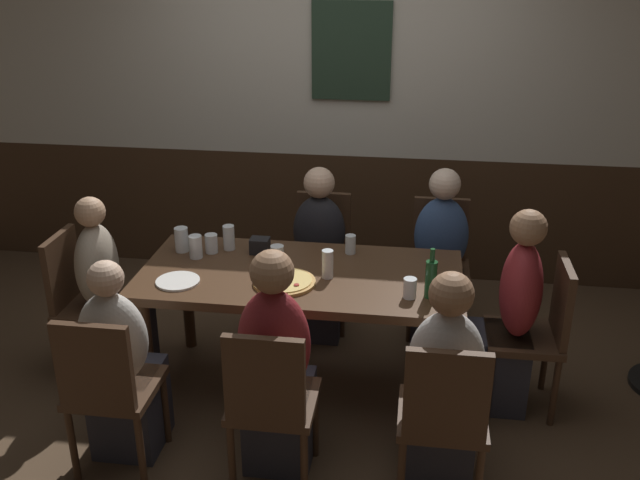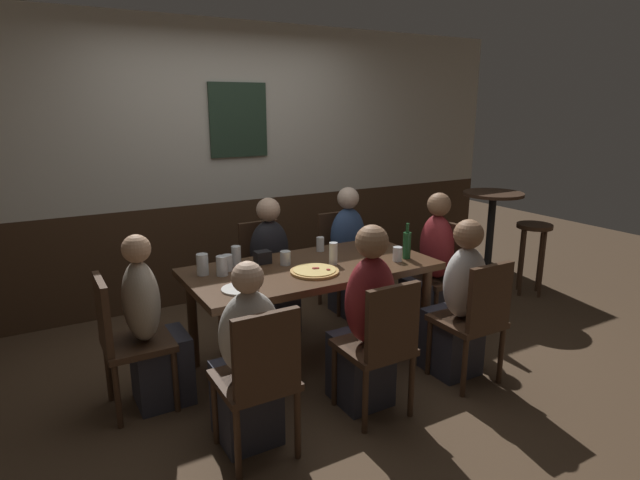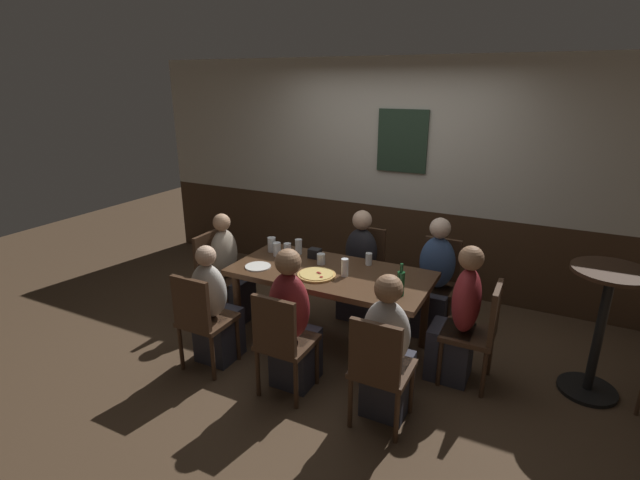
% 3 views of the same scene
% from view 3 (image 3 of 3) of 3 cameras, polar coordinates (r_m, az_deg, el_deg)
% --- Properties ---
extents(ground_plane, '(12.00, 12.00, 0.00)m').
position_cam_3_polar(ground_plane, '(4.54, 1.21, -12.43)').
color(ground_plane, '#4C3826').
extents(wall_back, '(6.40, 0.13, 2.60)m').
position_cam_3_polar(wall_back, '(5.51, 8.86, 7.64)').
color(wall_back, '#3D2819').
rests_on(wall_back, ground_plane).
extents(dining_table, '(1.77, 0.85, 0.74)m').
position_cam_3_polar(dining_table, '(4.23, 1.27, -4.80)').
color(dining_table, '#472D1C').
rests_on(dining_table, ground_plane).
extents(chair_mid_near, '(0.40, 0.40, 0.88)m').
position_cam_3_polar(chair_mid_near, '(3.65, -4.63, -11.88)').
color(chair_mid_near, '#422B1C').
rests_on(chair_mid_near, ground_plane).
extents(chair_mid_far, '(0.40, 0.40, 0.88)m').
position_cam_3_polar(chair_mid_far, '(5.01, 5.45, -3.02)').
color(chair_mid_far, '#422B1C').
rests_on(chair_mid_far, ground_plane).
extents(chair_head_east, '(0.40, 0.40, 0.88)m').
position_cam_3_polar(chair_head_east, '(3.98, 18.68, -10.12)').
color(chair_head_east, '#422B1C').
rests_on(chair_head_east, ground_plane).
extents(chair_right_far, '(0.40, 0.40, 0.88)m').
position_cam_3_polar(chair_right_far, '(4.81, 14.14, -4.52)').
color(chair_right_far, '#422B1C').
rests_on(chair_right_far, ground_plane).
extents(chair_right_near, '(0.40, 0.40, 0.88)m').
position_cam_3_polar(chair_right_near, '(3.36, 7.20, -14.92)').
color(chair_right_near, '#422B1C').
rests_on(chair_right_near, ground_plane).
extents(chair_left_near, '(0.40, 0.40, 0.88)m').
position_cam_3_polar(chair_left_near, '(4.07, -14.18, -9.01)').
color(chair_left_near, '#422B1C').
rests_on(chair_left_near, ground_plane).
extents(chair_head_west, '(0.40, 0.40, 0.88)m').
position_cam_3_polar(chair_head_west, '(4.95, -12.47, -3.66)').
color(chair_head_west, '#422B1C').
rests_on(chair_head_west, ground_plane).
extents(person_mid_near, '(0.34, 0.37, 1.18)m').
position_cam_3_polar(person_mid_near, '(3.76, -3.34, -10.70)').
color(person_mid_near, '#2D2D38').
rests_on(person_mid_near, ground_plane).
extents(person_mid_far, '(0.34, 0.37, 1.12)m').
position_cam_3_polar(person_mid_far, '(4.88, 4.73, -3.92)').
color(person_mid_far, '#2D2D38').
rests_on(person_mid_far, ground_plane).
extents(person_head_east, '(0.37, 0.34, 1.17)m').
position_cam_3_polar(person_head_east, '(4.00, 16.36, -9.77)').
color(person_head_east, '#2D2D38').
rests_on(person_head_east, ground_plane).
extents(person_right_far, '(0.34, 0.37, 1.15)m').
position_cam_3_polar(person_right_far, '(4.66, 13.66, -5.38)').
color(person_right_far, '#2D2D38').
rests_on(person_right_far, ground_plane).
extents(person_right_near, '(0.34, 0.37, 1.13)m').
position_cam_3_polar(person_right_near, '(3.50, 8.13, -13.82)').
color(person_right_near, '#2D2D38').
rests_on(person_right_near, ground_plane).
extents(person_left_near, '(0.34, 0.37, 1.08)m').
position_cam_3_polar(person_left_near, '(4.20, -12.66, -8.67)').
color(person_left_near, '#2D2D38').
rests_on(person_left_near, ground_plane).
extents(person_head_west, '(0.37, 0.34, 1.12)m').
position_cam_3_polar(person_head_west, '(4.87, -10.94, -4.35)').
color(person_head_west, '#2D2D38').
rests_on(person_head_west, ground_plane).
extents(pizza, '(0.34, 0.34, 0.03)m').
position_cam_3_polar(pizza, '(4.10, -0.42, -4.22)').
color(pizza, tan).
rests_on(pizza, dining_table).
extents(pint_glass_amber, '(0.07, 0.07, 0.11)m').
position_cam_3_polar(pint_glass_amber, '(4.59, -3.96, -1.15)').
color(pint_glass_amber, silver).
rests_on(pint_glass_amber, dining_table).
extents(highball_clear, '(0.08, 0.08, 0.15)m').
position_cam_3_polar(highball_clear, '(4.67, -5.87, -0.67)').
color(highball_clear, silver).
rests_on(highball_clear, dining_table).
extents(pint_glass_stout, '(0.07, 0.07, 0.15)m').
position_cam_3_polar(pint_glass_stout, '(4.59, -2.61, -0.91)').
color(pint_glass_stout, silver).
rests_on(pint_glass_stout, dining_table).
extents(beer_glass_half, '(0.07, 0.07, 0.11)m').
position_cam_3_polar(beer_glass_half, '(3.79, 8.12, -5.83)').
color(beer_glass_half, silver).
rests_on(beer_glass_half, dining_table).
extents(pint_glass_pale, '(0.08, 0.08, 0.10)m').
position_cam_3_polar(pint_glass_pale, '(4.34, 0.12, -2.39)').
color(pint_glass_pale, silver).
rests_on(pint_glass_pale, dining_table).
extents(tumbler_short, '(0.06, 0.06, 0.11)m').
position_cam_3_polar(tumbler_short, '(4.35, 5.92, -2.34)').
color(tumbler_short, silver).
rests_on(tumbler_short, dining_table).
extents(beer_glass_tall, '(0.06, 0.06, 0.16)m').
position_cam_3_polar(beer_glass_tall, '(4.08, 3.01, -3.47)').
color(beer_glass_tall, silver).
rests_on(beer_glass_tall, dining_table).
extents(tumbler_water, '(0.08, 0.08, 0.13)m').
position_cam_3_polar(tumbler_water, '(4.55, -5.24, -1.23)').
color(tumbler_water, silver).
rests_on(tumbler_water, dining_table).
extents(beer_bottle_green, '(0.06, 0.06, 0.27)m').
position_cam_3_polar(beer_bottle_green, '(3.76, 9.75, -5.14)').
color(beer_bottle_green, '#194723').
rests_on(beer_bottle_green, dining_table).
extents(plate_white_large, '(0.24, 0.24, 0.01)m').
position_cam_3_polar(plate_white_large, '(4.32, -7.52, -3.20)').
color(plate_white_large, white).
rests_on(plate_white_large, dining_table).
extents(condiment_caddy, '(0.11, 0.09, 0.09)m').
position_cam_3_polar(condiment_caddy, '(4.49, -0.65, -1.63)').
color(condiment_caddy, black).
rests_on(condiment_caddy, dining_table).
extents(side_bar_table, '(0.56, 0.56, 1.05)m').
position_cam_3_polar(side_bar_table, '(4.20, 30.92, -8.56)').
color(side_bar_table, black).
rests_on(side_bar_table, ground_plane).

